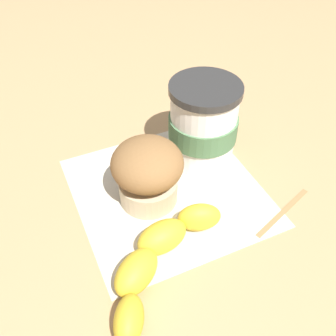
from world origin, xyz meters
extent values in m
plane|color=tan|center=(0.00, 0.00, 0.00)|extent=(3.00, 3.00, 0.00)
cube|color=beige|center=(0.00, 0.00, 0.00)|extent=(0.30, 0.30, 0.00)
cylinder|color=white|center=(-0.06, 0.06, 0.06)|extent=(0.09, 0.09, 0.11)
cylinder|color=#2D2D2D|center=(-0.06, 0.06, 0.12)|extent=(0.10, 0.10, 0.01)
cylinder|color=#4C754C|center=(-0.06, 0.06, 0.06)|extent=(0.10, 0.10, 0.03)
cylinder|color=beige|center=(0.01, -0.03, 0.02)|extent=(0.08, 0.08, 0.03)
ellipsoid|color=olive|center=(0.01, -0.03, 0.06)|extent=(0.09, 0.09, 0.06)
ellipsoid|color=gold|center=(0.07, 0.03, 0.02)|extent=(0.03, 0.05, 0.04)
ellipsoid|color=gold|center=(0.09, -0.02, 0.02)|extent=(0.06, 0.07, 0.04)
ellipsoid|color=gold|center=(0.13, -0.05, 0.02)|extent=(0.07, 0.07, 0.04)
ellipsoid|color=gold|center=(0.18, -0.07, 0.02)|extent=(0.06, 0.04, 0.04)
cube|color=#9E7547|center=(0.06, 0.14, 0.00)|extent=(0.07, 0.09, 0.00)
camera|label=1|loc=(0.36, -0.05, 0.39)|focal=42.00mm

